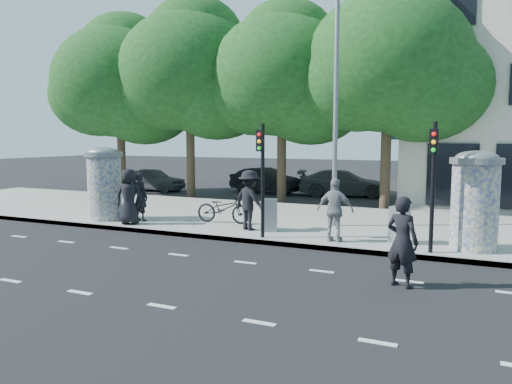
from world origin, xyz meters
The scene contains 25 objects.
ground centered at (0.00, 0.00, 0.00)m, with size 120.00×120.00×0.00m, color black.
sidewalk centered at (0.00, 7.50, 0.07)m, with size 40.00×8.00×0.15m, color gray.
curb centered at (0.00, 3.55, 0.07)m, with size 40.00×0.10×0.16m, color slate.
lane_dash_near centered at (0.00, -2.20, 0.00)m, with size 32.00×0.12×0.01m, color silver.
lane_dash_far centered at (0.00, 1.40, 0.00)m, with size 32.00×0.12×0.01m, color silver.
ad_column_left centered at (-7.20, 4.50, 1.54)m, with size 1.36×1.36×2.65m.
ad_column_right centered at (5.20, 4.70, 1.54)m, with size 1.36×1.36×2.65m.
traffic_pole_near centered at (-0.60, 3.79, 2.23)m, with size 0.22×0.31×3.40m.
traffic_pole_far centered at (4.20, 3.79, 2.23)m, with size 0.22×0.31×3.40m.
street_lamp centered at (0.80, 6.63, 4.79)m, with size 0.25×0.93×8.00m.
tree_far_left centered at (-13.00, 12.50, 6.19)m, with size 7.20×7.20×9.26m.
tree_mid_left centered at (-8.50, 12.50, 6.50)m, with size 7.20×7.20×9.57m.
tree_near_left centered at (-3.50, 12.70, 6.06)m, with size 6.80×6.80×8.97m.
tree_center centered at (1.50, 12.30, 6.31)m, with size 7.00×7.00×9.30m.
ped_a centered at (-5.74, 4.05, 1.12)m, with size 0.94×0.61×1.93m, color black.
ped_b centered at (-5.79, 4.74, 1.04)m, with size 0.65×0.42×1.77m, color black.
ped_d centered at (-1.49, 4.81, 1.12)m, with size 1.26×0.72×1.95m, color black.
ped_e centered at (1.54, 4.16, 1.07)m, with size 1.08×0.61×1.84m, color gray.
man_road centered at (3.88, 0.96, 0.97)m, with size 0.71×0.46×1.94m, color black.
bicycle centered at (-2.86, 5.59, 0.67)m, with size 1.98×0.69×1.04m, color black.
cabinet_left centered at (-0.80, 4.83, 0.68)m, with size 0.50×0.37×1.05m, color slate.
cabinet_right centered at (3.27, 4.71, 0.68)m, with size 0.50×0.37×1.05m, color gray.
car_left centered at (-12.43, 14.50, 0.69)m, with size 4.03×1.62×1.37m, color #47494E.
car_mid centered at (-5.94, 16.38, 0.70)m, with size 4.26×1.49×1.41m, color black.
car_right centered at (-1.46, 16.60, 0.70)m, with size 4.83×1.96×1.40m, color #4A4C51.
Camera 1 is at (5.35, -9.68, 3.15)m, focal length 35.00 mm.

